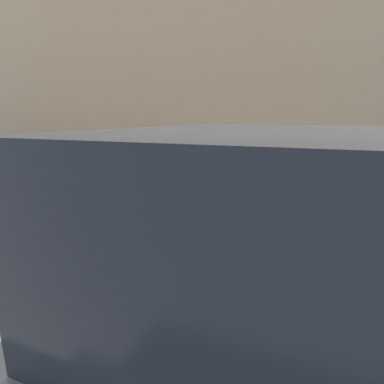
% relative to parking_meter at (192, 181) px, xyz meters
% --- Properties ---
extents(ground_plane, '(60.00, 60.00, 0.00)m').
position_rel_parking_meter_xyz_m(ground_plane, '(0.55, -1.00, -1.21)').
color(ground_plane, slate).
extents(sidewalk, '(24.00, 2.80, 0.12)m').
position_rel_parking_meter_xyz_m(sidewalk, '(0.55, 1.20, -1.15)').
color(sidewalk, '#ADAAA3').
rests_on(sidewalk, ground_plane).
extents(building_facade, '(24.00, 0.30, 5.59)m').
position_rel_parking_meter_xyz_m(building_facade, '(0.55, 4.31, 1.59)').
color(building_facade, tan).
rests_on(building_facade, ground_plane).
extents(parking_meter, '(0.23, 0.15, 1.52)m').
position_rel_parking_meter_xyz_m(parking_meter, '(0.00, 0.00, 0.00)').
color(parking_meter, '#2D2D30').
rests_on(parking_meter, sidewalk).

